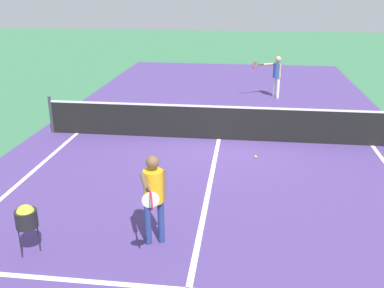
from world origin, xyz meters
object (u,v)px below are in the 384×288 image
(ball_hopper, at_px, (26,217))
(tennis_ball_near_net, at_px, (256,157))
(net, at_px, (219,122))
(player_near, at_px, (153,191))
(player_far, at_px, (277,72))

(ball_hopper, bearing_deg, tennis_ball_near_net, 51.71)
(net, xyz_separation_m, player_near, (-0.71, -5.30, 0.47))
(player_near, bearing_deg, net, 82.40)
(player_far, relative_size, ball_hopper, 1.78)
(net, distance_m, tennis_ball_near_net, 1.68)
(player_near, bearing_deg, ball_hopper, -163.96)
(net, xyz_separation_m, player_far, (1.80, 5.03, 0.47))
(net, relative_size, tennis_ball_near_net, 147.90)
(player_far, relative_size, tennis_ball_near_net, 23.59)
(ball_hopper, xyz_separation_m, tennis_ball_near_net, (3.61, 4.57, -0.64))
(player_near, height_order, ball_hopper, player_near)
(player_far, bearing_deg, tennis_ball_near_net, -97.26)
(net, relative_size, player_far, 6.27)
(player_near, bearing_deg, player_far, 76.34)
(net, distance_m, ball_hopper, 6.40)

